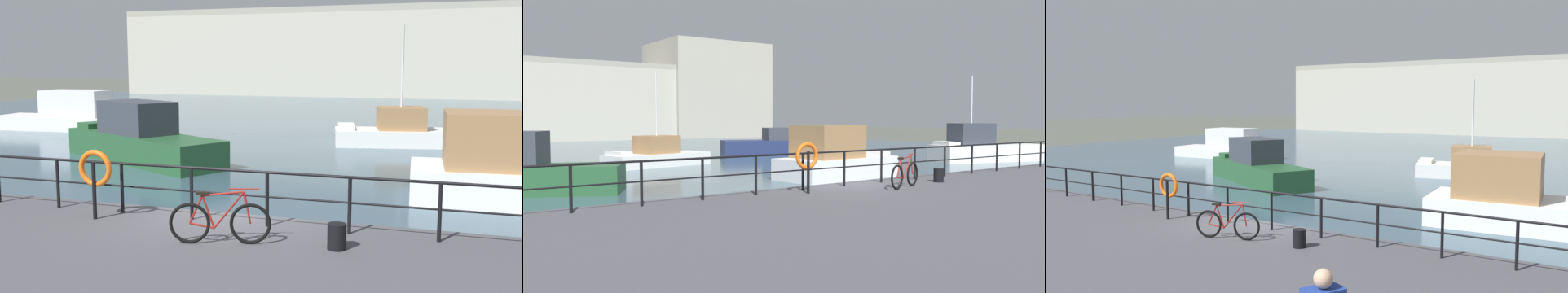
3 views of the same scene
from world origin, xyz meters
TOP-DOWN VIEW (x-y plane):
  - ground_plane at (0.00, 0.00)m, footprint 240.00×240.00m
  - water_basin at (0.00, 30.20)m, footprint 80.00×60.00m
  - quay_promenade at (0.00, -6.50)m, footprint 56.00×13.00m
  - harbor_building at (7.46, 62.91)m, footprint 72.99×13.09m
  - moored_harbor_tender at (20.76, 8.90)m, footprint 7.97×4.55m
  - moored_small_launch at (5.85, 6.98)m, footprint 6.18×3.26m
  - moored_blue_motorboat at (1.56, 18.34)m, footprint 6.75×3.75m
  - moored_cabin_cruiser at (13.13, 22.40)m, footprint 8.32×5.56m
  - quay_railing at (0.30, -0.75)m, footprint 23.80×0.07m
  - parked_bicycle at (0.67, -2.10)m, footprint 1.71×0.57m
  - mooring_bollard at (2.65, -1.75)m, footprint 0.32×0.32m
  - life_ring_stand at (-2.34, -1.29)m, footprint 0.75×0.16m

SIDE VIEW (x-z plane):
  - ground_plane at x=0.00m, z-range 0.00..0.00m
  - water_basin at x=0.00m, z-range 0.00..0.01m
  - quay_promenade at x=0.00m, z-range 0.00..0.89m
  - moored_blue_motorboat at x=1.56m, z-range -2.20..3.53m
  - moored_cabin_cruiser at x=13.13m, z-range -0.25..1.90m
  - moored_harbor_tender at x=20.76m, z-range -1.97..3.76m
  - moored_small_launch at x=5.85m, z-range -0.27..2.32m
  - mooring_bollard at x=2.65m, z-range 0.89..1.33m
  - parked_bicycle at x=0.67m, z-range 0.79..1.77m
  - quay_railing at x=0.30m, z-range 1.09..2.16m
  - life_ring_stand at x=-2.34m, z-range 1.17..2.56m
  - harbor_building at x=7.46m, z-range -1.72..12.53m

